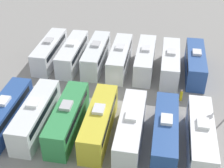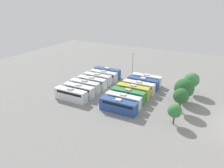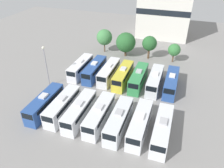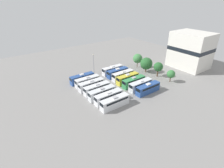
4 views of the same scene
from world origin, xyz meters
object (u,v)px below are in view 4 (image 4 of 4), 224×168
at_px(worker_person, 99,78).
at_px(tree_2, 158,67).
at_px(bus_5, 109,97).
at_px(bus_11, 134,81).
at_px(bus_8, 118,72).
at_px(depot_building, 191,50).
at_px(bus_13, 148,88).
at_px(tree_1, 146,64).
at_px(bus_1, 88,81).
at_px(tree_0, 138,59).
at_px(bus_0, 82,78).
at_px(bus_7, 113,70).
at_px(tree_3, 171,74).
at_px(bus_9, 123,75).
at_px(bus_12, 141,85).
at_px(bus_6, 115,102).
at_px(bus_10, 128,78).
at_px(light_pole, 93,61).
at_px(bus_4, 102,93).
at_px(bus_2, 91,85).
at_px(bus_3, 97,88).

bearing_deg(worker_person, tree_2, 61.29).
distance_m(bus_5, bus_11, 15.01).
distance_m(bus_8, depot_building, 37.60).
height_order(bus_13, tree_1, tree_1).
relative_size(bus_11, tree_2, 1.55).
relative_size(bus_1, worker_person, 6.25).
bearing_deg(tree_0, bus_0, -91.75).
xyz_separation_m(bus_11, tree_1, (-6.97, 13.97, 2.24)).
height_order(bus_1, bus_13, same).
xyz_separation_m(bus_7, tree_3, (20.74, 14.06, 1.64)).
xyz_separation_m(bus_9, tree_2, (6.76, 13.96, 2.60)).
bearing_deg(bus_8, tree_2, 53.34).
xyz_separation_m(bus_8, bus_12, (14.49, -0.26, 0.00)).
bearing_deg(bus_5, bus_6, -2.39).
distance_m(bus_11, tree_1, 15.77).
relative_size(bus_1, bus_11, 1.00).
bearing_deg(worker_person, bus_12, 26.45).
bearing_deg(bus_10, light_pole, -156.53).
bearing_deg(bus_11, bus_4, -89.93).
height_order(bus_2, bus_9, same).
bearing_deg(bus_0, bus_10, 53.57).
bearing_deg(tree_1, bus_9, -90.87).
bearing_deg(tree_3, bus_4, -102.07).
bearing_deg(bus_9, bus_3, -76.73).
bearing_deg(bus_5, bus_13, 76.68).
xyz_separation_m(bus_11, tree_0, (-13.65, 14.86, 2.65)).
distance_m(bus_2, bus_10, 15.22).
xyz_separation_m(bus_2, bus_4, (7.38, -0.10, 0.00)).
bearing_deg(bus_4, bus_6, 1.10).
distance_m(bus_5, bus_6, 3.68).
bearing_deg(tree_0, bus_7, -93.22).
bearing_deg(bus_12, light_pole, -163.19).
relative_size(bus_2, bus_13, 1.00).
xyz_separation_m(bus_11, worker_person, (-12.67, -7.98, -1.09)).
xyz_separation_m(bus_12, tree_2, (-4.08, 14.25, 2.60)).
distance_m(bus_13, light_pole, 27.44).
relative_size(bus_13, tree_2, 1.55).
bearing_deg(light_pole, bus_2, -34.77).
distance_m(bus_6, tree_1, 32.11).
relative_size(bus_1, bus_5, 1.00).
height_order(bus_0, bus_10, same).
xyz_separation_m(worker_person, depot_building, (13.27, 43.60, 7.72)).
xyz_separation_m(bus_2, tree_1, (0.40, 28.73, 2.24)).
bearing_deg(bus_11, light_pole, -160.58).
bearing_deg(tree_3, bus_6, -88.03).
relative_size(bus_0, tree_1, 1.47).
height_order(bus_0, tree_1, tree_1).
relative_size(tree_1, tree_3, 1.33).
bearing_deg(bus_11, worker_person, -147.81).
bearing_deg(bus_6, tree_1, 116.41).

